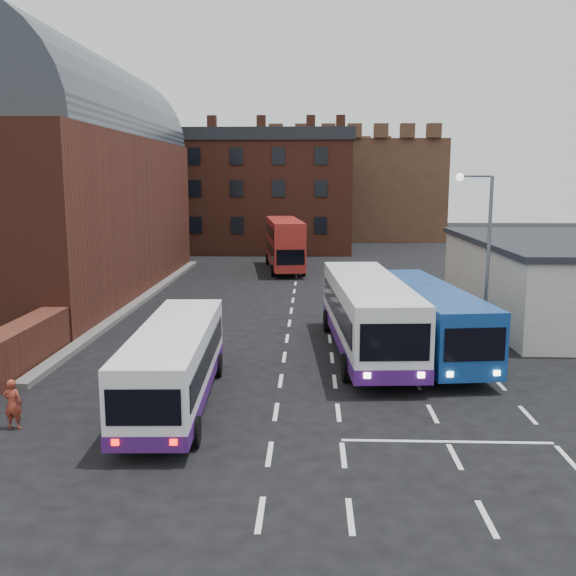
{
  "coord_description": "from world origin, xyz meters",
  "views": [
    {
      "loc": [
        1.09,
        -20.4,
        7.39
      ],
      "look_at": [
        0.0,
        10.0,
        2.2
      ],
      "focal_mm": 40.0,
      "sensor_mm": 36.0,
      "label": 1
    }
  ],
  "objects_px": {
    "bus_blue": "(427,315)",
    "bus_red_double": "(285,243)",
    "street_lamp": "(482,246)",
    "bus_white_outbound": "(175,359)",
    "pedestrian_beige": "(119,400)",
    "pedestrian_red": "(13,404)",
    "bus_white_inbound": "(368,311)"
  },
  "relations": [
    {
      "from": "bus_blue",
      "to": "bus_red_double",
      "type": "bearing_deg",
      "value": -81.63
    },
    {
      "from": "bus_red_double",
      "to": "street_lamp",
      "type": "height_order",
      "value": "street_lamp"
    },
    {
      "from": "bus_blue",
      "to": "street_lamp",
      "type": "relative_size",
      "value": 1.43
    },
    {
      "from": "bus_white_outbound",
      "to": "pedestrian_beige",
      "type": "bearing_deg",
      "value": -128.77
    },
    {
      "from": "street_lamp",
      "to": "bus_blue",
      "type": "bearing_deg",
      "value": -163.33
    },
    {
      "from": "bus_white_outbound",
      "to": "pedestrian_red",
      "type": "distance_m",
      "value": 5.02
    },
    {
      "from": "bus_white_inbound",
      "to": "bus_blue",
      "type": "height_order",
      "value": "bus_white_inbound"
    },
    {
      "from": "bus_blue",
      "to": "pedestrian_red",
      "type": "xyz_separation_m",
      "value": [
        -13.76,
        -8.68,
        -0.95
      ]
    },
    {
      "from": "bus_blue",
      "to": "pedestrian_beige",
      "type": "relative_size",
      "value": 6.9
    },
    {
      "from": "pedestrian_red",
      "to": "pedestrian_beige",
      "type": "xyz_separation_m",
      "value": [
        3.07,
        0.44,
        0.02
      ]
    },
    {
      "from": "bus_blue",
      "to": "pedestrian_red",
      "type": "distance_m",
      "value": 16.3
    },
    {
      "from": "bus_white_outbound",
      "to": "pedestrian_red",
      "type": "bearing_deg",
      "value": -155.39
    },
    {
      "from": "bus_red_double",
      "to": "pedestrian_beige",
      "type": "xyz_separation_m",
      "value": [
        -3.64,
        -33.53,
        -1.41
      ]
    },
    {
      "from": "bus_blue",
      "to": "street_lamp",
      "type": "height_order",
      "value": "street_lamp"
    },
    {
      "from": "bus_blue",
      "to": "pedestrian_red",
      "type": "height_order",
      "value": "bus_blue"
    },
    {
      "from": "bus_white_outbound",
      "to": "bus_white_inbound",
      "type": "relative_size",
      "value": 0.82
    },
    {
      "from": "street_lamp",
      "to": "pedestrian_red",
      "type": "height_order",
      "value": "street_lamp"
    },
    {
      "from": "bus_white_inbound",
      "to": "pedestrian_beige",
      "type": "relative_size",
      "value": 7.54
    },
    {
      "from": "bus_red_double",
      "to": "bus_blue",
      "type": "bearing_deg",
      "value": 98.37
    },
    {
      "from": "bus_white_outbound",
      "to": "pedestrian_beige",
      "type": "distance_m",
      "value": 2.39
    },
    {
      "from": "pedestrian_red",
      "to": "bus_white_inbound",
      "type": "bearing_deg",
      "value": -140.39
    },
    {
      "from": "bus_white_outbound",
      "to": "bus_white_inbound",
      "type": "height_order",
      "value": "bus_white_inbound"
    },
    {
      "from": "bus_white_outbound",
      "to": "bus_blue",
      "type": "relative_size",
      "value": 0.89
    },
    {
      "from": "bus_blue",
      "to": "bus_white_inbound",
      "type": "bearing_deg",
      "value": -8.09
    },
    {
      "from": "pedestrian_red",
      "to": "bus_blue",
      "type": "bearing_deg",
      "value": -145.87
    },
    {
      "from": "bus_white_outbound",
      "to": "bus_red_double",
      "type": "distance_m",
      "value": 31.79
    },
    {
      "from": "bus_white_outbound",
      "to": "pedestrian_red",
      "type": "xyz_separation_m",
      "value": [
        -4.41,
        -2.26,
        -0.79
      ]
    },
    {
      "from": "bus_white_outbound",
      "to": "pedestrian_beige",
      "type": "relative_size",
      "value": 6.17
    },
    {
      "from": "bus_white_outbound",
      "to": "bus_blue",
      "type": "distance_m",
      "value": 11.34
    },
    {
      "from": "bus_white_outbound",
      "to": "bus_blue",
      "type": "bearing_deg",
      "value": 31.96
    },
    {
      "from": "bus_white_inbound",
      "to": "pedestrian_red",
      "type": "relative_size",
      "value": 7.75
    },
    {
      "from": "bus_white_inbound",
      "to": "pedestrian_beige",
      "type": "xyz_separation_m",
      "value": [
        -8.2,
        -8.29,
        -1.1
      ]
    }
  ]
}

